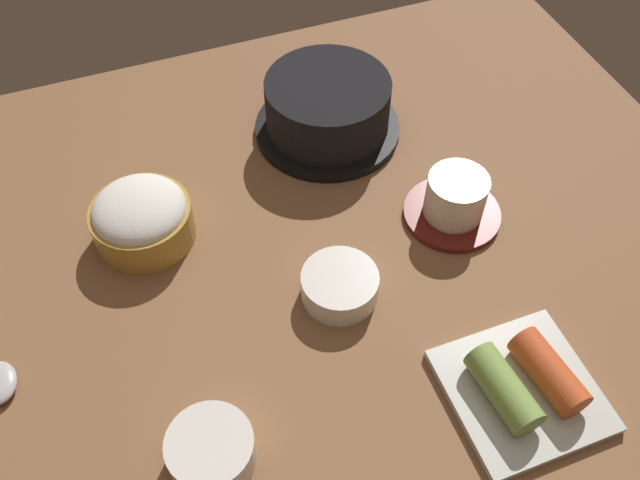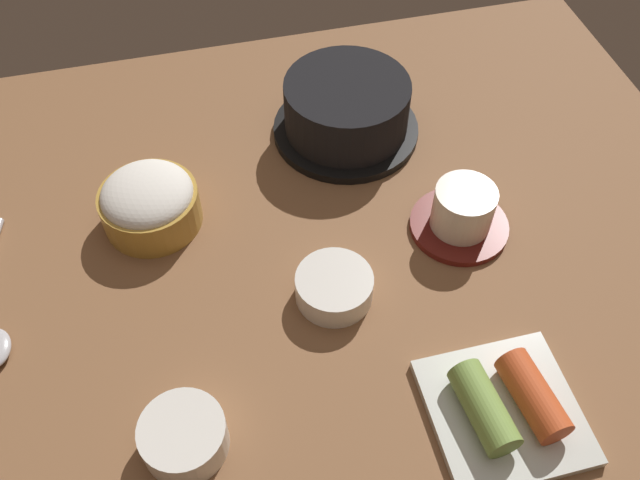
{
  "view_description": "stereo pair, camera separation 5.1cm",
  "coord_description": "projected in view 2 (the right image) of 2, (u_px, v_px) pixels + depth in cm",
  "views": [
    {
      "loc": [
        -13.52,
        -43.33,
        60.82
      ],
      "look_at": [
        2.0,
        -2.0,
        5.0
      ],
      "focal_mm": 38.24,
      "sensor_mm": 36.0,
      "label": 1
    },
    {
      "loc": [
        -8.63,
        -44.85,
        60.82
      ],
      "look_at": [
        2.0,
        -2.0,
        5.0
      ],
      "focal_mm": 38.24,
      "sensor_mm": 36.0,
      "label": 2
    }
  ],
  "objects": [
    {
      "name": "rice_bowl",
      "position": [
        149.0,
        202.0,
        0.74
      ],
      "size": [
        10.88,
        10.88,
        6.3
      ],
      "color": "#B78C38",
      "rests_on": "dining_table"
    },
    {
      "name": "stone_pot",
      "position": [
        346.0,
        109.0,
        0.83
      ],
      "size": [
        18.1,
        18.1,
        7.58
      ],
      "color": "black",
      "rests_on": "dining_table"
    },
    {
      "name": "banchan_cup_center",
      "position": [
        334.0,
        287.0,
        0.69
      ],
      "size": [
        7.96,
        7.96,
        3.07
      ],
      "color": "white",
      "rests_on": "dining_table"
    },
    {
      "name": "side_bowl_near",
      "position": [
        184.0,
        436.0,
        0.59
      ],
      "size": [
        7.66,
        7.66,
        3.54
      ],
      "color": "white",
      "rests_on": "dining_table"
    },
    {
      "name": "dining_table",
      "position": [
        298.0,
        252.0,
        0.75
      ],
      "size": [
        100.0,
        76.0,
        2.0
      ],
      "primitive_type": "cube",
      "color": "brown",
      "rests_on": "ground"
    },
    {
      "name": "tea_cup_with_saucer",
      "position": [
        462.0,
        213.0,
        0.74
      ],
      "size": [
        10.95,
        10.95,
        5.91
      ],
      "color": "maroon",
      "rests_on": "dining_table"
    },
    {
      "name": "kimchi_plate",
      "position": [
        506.0,
        407.0,
        0.61
      ],
      "size": [
        13.42,
        13.42,
        4.29
      ],
      "color": "silver",
      "rests_on": "dining_table"
    }
  ]
}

